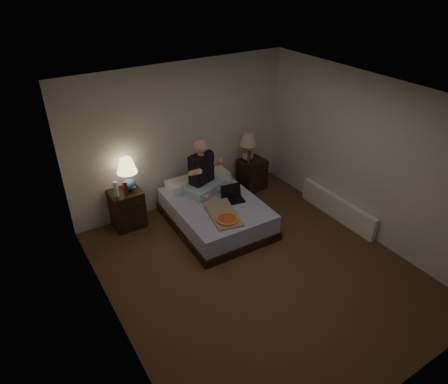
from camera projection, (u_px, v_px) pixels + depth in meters
floor at (257, 270)px, 5.75m from camera, size 4.00×4.50×0.00m
ceiling at (267, 101)px, 4.46m from camera, size 4.00×4.50×0.00m
wall_back at (181, 137)px, 6.74m from camera, size 4.00×0.00×2.50m
wall_front at (416, 310)px, 3.47m from camera, size 4.00×0.00×2.50m
wall_left at (109, 249)px, 4.19m from camera, size 0.00×4.50×2.50m
wall_right at (368, 159)px, 6.02m from camera, size 0.00×4.50×2.50m
bed at (216, 213)px, 6.61m from camera, size 1.37×1.80×0.44m
nightstand_left at (127, 208)px, 6.54m from camera, size 0.50×0.45×0.65m
nightstand_right at (252, 174)px, 7.59m from camera, size 0.49×0.45×0.60m
lamp_left at (128, 174)px, 6.27m from camera, size 0.39×0.39×0.56m
lamp_right at (248, 147)px, 7.30m from camera, size 0.34×0.34×0.56m
water_bottle at (116, 189)px, 6.19m from camera, size 0.07×0.07×0.25m
soda_can at (134, 189)px, 6.33m from camera, size 0.07×0.07×0.10m
beer_bottle_left at (126, 188)px, 6.22m from camera, size 0.06×0.06×0.23m
beer_bottle_right at (249, 158)px, 7.28m from camera, size 0.06×0.06×0.23m
person at (203, 167)px, 6.54m from camera, size 0.79×0.69×0.93m
laptop at (234, 195)px, 6.46m from camera, size 0.39×0.34×0.24m
pizza_box at (227, 220)px, 5.99m from camera, size 0.55×0.83×0.08m
radiator at (337, 208)px, 6.78m from camera, size 0.10×1.60×0.40m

